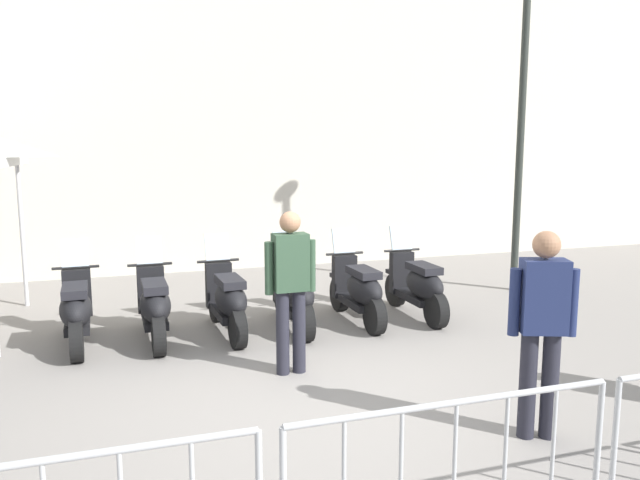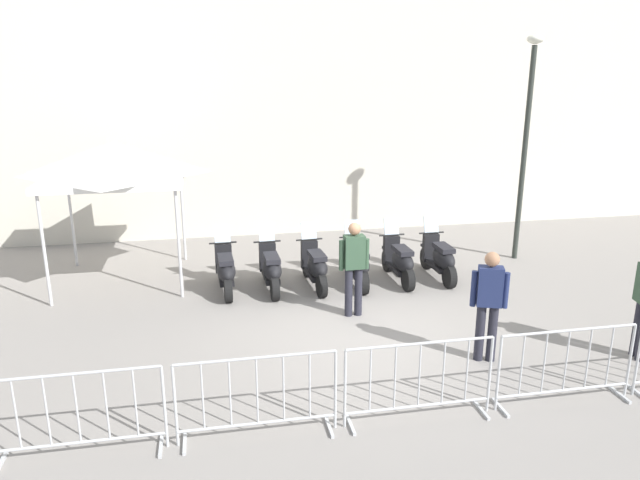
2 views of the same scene
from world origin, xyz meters
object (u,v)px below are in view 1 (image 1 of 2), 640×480
object	(u,v)px
motorcycle_0	(77,310)
motorcycle_5	(418,286)
motorcycle_4	(358,291)
motorcycle_3	(295,295)
motorcycle_2	(227,301)
motorcycle_1	(154,306)
street_lamp	(522,103)
officer_near_row_end	(291,283)
officer_mid_plaza	(542,323)

from	to	relation	value
motorcycle_0	motorcycle_5	bearing A→B (deg)	-1.06
motorcycle_4	motorcycle_3	bearing A→B (deg)	179.73
motorcycle_2	motorcycle_3	size ratio (longest dim) A/B	1.00
motorcycle_1	street_lamp	size ratio (longest dim) A/B	0.34
motorcycle_0	officer_near_row_end	xyz separation A→B (m)	(2.21, -1.60, 0.53)
motorcycle_5	officer_near_row_end	world-z (taller)	officer_near_row_end
motorcycle_0	motorcycle_1	size ratio (longest dim) A/B	1.00
motorcycle_0	motorcycle_4	distance (m)	3.57
street_lamp	motorcycle_5	bearing A→B (deg)	-156.01
motorcycle_2	motorcycle_1	bearing A→B (deg)	179.28
motorcycle_3	motorcycle_5	size ratio (longest dim) A/B	1.00
motorcycle_3	motorcycle_5	bearing A→B (deg)	0.05
motorcycle_1	motorcycle_5	size ratio (longest dim) A/B	1.00
motorcycle_1	motorcycle_5	bearing A→B (deg)	-0.03
street_lamp	officer_mid_plaza	xyz separation A→B (m)	(-3.02, -4.60, -2.10)
motorcycle_1	officer_near_row_end	xyz separation A→B (m)	(1.32, -1.52, 0.53)
motorcycle_2	motorcycle_5	xyz separation A→B (m)	(2.68, 0.01, 0.00)
motorcycle_3	street_lamp	distance (m)	4.99
motorcycle_5	motorcycle_2	bearing A→B (deg)	-179.79
motorcycle_1	motorcycle_5	world-z (taller)	same
motorcycle_2	motorcycle_4	size ratio (longest dim) A/B	1.00
motorcycle_3	street_lamp	size ratio (longest dim) A/B	0.34
motorcycle_3	officer_mid_plaza	distance (m)	3.76
motorcycle_0	motorcycle_2	xyz separation A→B (m)	(1.79, -0.09, 0.00)
motorcycle_1	officer_mid_plaza	xyz separation A→B (m)	(2.87, -3.56, 0.53)
street_lamp	officer_near_row_end	xyz separation A→B (m)	(-4.58, -2.55, -2.10)
officer_near_row_end	officer_mid_plaza	world-z (taller)	same
motorcycle_4	motorcycle_5	size ratio (longest dim) A/B	1.00
motorcycle_2	street_lamp	xyz separation A→B (m)	(5.00, 1.04, 2.63)
motorcycle_2	motorcycle_5	size ratio (longest dim) A/B	1.00
motorcycle_0	motorcycle_4	size ratio (longest dim) A/B	1.00
motorcycle_1	officer_near_row_end	bearing A→B (deg)	-49.11
street_lamp	motorcycle_2	bearing A→B (deg)	-168.22
motorcycle_4	officer_near_row_end	size ratio (longest dim) A/B	1.00
officer_mid_plaza	officer_near_row_end	bearing A→B (deg)	127.24
officer_near_row_end	motorcycle_1	bearing A→B (deg)	130.89
motorcycle_1	motorcycle_4	xyz separation A→B (m)	(2.68, -0.01, 0.00)
officer_near_row_end	motorcycle_5	bearing A→B (deg)	33.98
officer_near_row_end	officer_mid_plaza	distance (m)	2.56
motorcycle_3	officer_near_row_end	bearing A→B (deg)	-107.04
motorcycle_4	street_lamp	size ratio (longest dim) A/B	0.34
motorcycle_2	motorcycle_3	bearing A→B (deg)	0.52
motorcycle_2	street_lamp	world-z (taller)	street_lamp
motorcycle_2	motorcycle_0	bearing A→B (deg)	177.04
motorcycle_0	street_lamp	distance (m)	7.34
motorcycle_5	street_lamp	world-z (taller)	street_lamp
motorcycle_0	street_lamp	world-z (taller)	street_lamp
motorcycle_1	officer_near_row_end	distance (m)	2.08
officer_mid_plaza	street_lamp	bearing A→B (deg)	56.65
motorcycle_1	motorcycle_3	bearing A→B (deg)	-0.11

